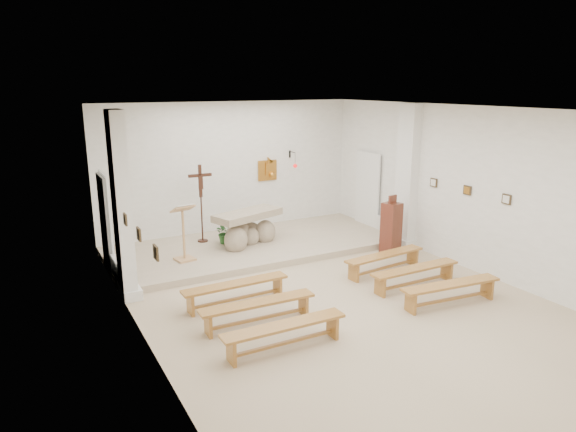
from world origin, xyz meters
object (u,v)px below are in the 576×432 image
donation_pedestal (391,228)px  bench_left_third (284,330)px  bench_left_second (258,307)px  bench_right_second (415,272)px  bench_right_third (451,289)px  altar (247,230)px  bench_right_front (385,259)px  crucifix_stand (201,198)px  bench_left_front (236,288)px  lectern (184,232)px

donation_pedestal → bench_left_third: size_ratio=0.70×
bench_left_second → bench_right_second: bearing=2.1°
bench_left_third → bench_right_third: (3.43, 0.00, 0.00)m
altar → bench_right_front: bearing=-74.0°
crucifix_stand → bench_left_front: (-0.61, -3.55, -0.94)m
bench_left_front → lectern: bearing=94.0°
crucifix_stand → donation_pedestal: (3.81, -2.53, -0.64)m
crucifix_stand → bench_left_second: crucifix_stand is taller
lectern → bench_right_front: (3.63, -2.40, -0.47)m
lectern → crucifix_stand: 1.48m
bench_left_second → bench_right_second: 3.43m
bench_right_third → bench_left_third: bearing=-173.9°
lectern → bench_left_third: 4.31m
bench_left_front → bench_left_second: size_ratio=1.00×
donation_pedestal → bench_left_second: size_ratio=0.70×
lectern → bench_left_front: 2.45m
bench_left_second → bench_right_front: bearing=17.4°
bench_right_third → bench_right_front: bearing=96.1°
donation_pedestal → bench_right_front: bearing=-145.5°
crucifix_stand → bench_right_second: 5.38m
bench_right_second → bench_left_third: 3.56m
bench_left_front → bench_left_second: (0.00, -0.94, 0.00)m
lectern → donation_pedestal: lectern is taller
lectern → bench_right_third: size_ratio=0.64×
bench_right_front → bench_left_front: bearing=174.5°
bench_right_front → bench_right_third: same height
crucifix_stand → bench_right_front: size_ratio=0.95×
lectern → bench_left_third: bearing=-96.5°
donation_pedestal → crucifix_stand: bearing=135.3°
crucifix_stand → bench_left_third: crucifix_stand is taller
lectern → bench_right_third: (3.63, -4.28, -0.47)m
altar → bench_left_second: (-1.50, -3.76, -0.18)m
bench_left_front → bench_right_front: size_ratio=0.99×
donation_pedestal → bench_right_third: bearing=-120.1°
altar → bench_left_front: size_ratio=0.93×
bench_right_second → bench_right_third: bearing=-90.1°
bench_right_front → bench_left_second: 3.56m
altar → lectern: lectern is taller
bench_right_second → bench_left_front: bearing=164.5°
altar → bench_right_third: size_ratio=0.92×
altar → bench_left_second: altar is taller
bench_right_third → crucifix_stand: bearing=123.6°
bench_right_front → lectern: bearing=141.1°
crucifix_stand → bench_left_third: bearing=-95.2°
bench_right_front → altar: bearing=119.0°
bench_left_third → bench_right_third: same height
donation_pedestal → bench_right_third: size_ratio=0.69×
bench_left_second → bench_left_third: same height
donation_pedestal → bench_left_front: size_ratio=0.70×
donation_pedestal → bench_left_second: donation_pedestal is taller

